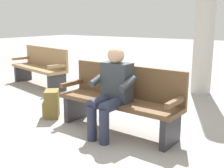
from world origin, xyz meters
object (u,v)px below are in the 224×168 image
bench_near (121,98)px  support_pillar (206,11)px  bench_far (41,66)px  person_seated (112,90)px  backpack (52,104)px

bench_near → support_pillar: 3.01m
bench_far → support_pillar: 3.84m
bench_near → support_pillar: bearing=-93.0°
bench_near → support_pillar: (-0.28, -2.73, 1.24)m
bench_near → support_pillar: size_ratio=0.54×
person_seated → support_pillar: size_ratio=0.35×
bench_near → backpack: 1.23m
bench_far → support_pillar: bearing=-144.4°
bench_near → person_seated: bearing=95.6°
person_seated → backpack: 1.27m
backpack → bench_far: bench_far is taller
person_seated → backpack: bearing=-0.3°
support_pillar → backpack: bearing=63.0°
backpack → bench_far: size_ratio=0.23×
backpack → person_seated: bearing=176.9°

